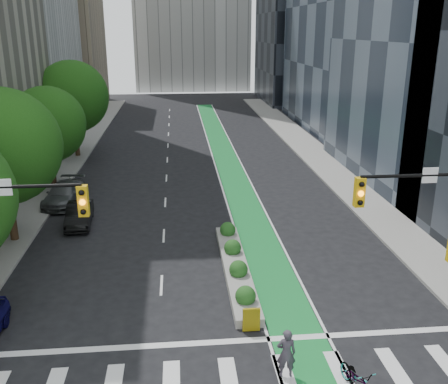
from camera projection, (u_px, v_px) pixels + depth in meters
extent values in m
plane|color=black|center=(226.00, 361.00, 18.35)|extent=(160.00, 160.00, 0.00)
cube|color=gray|center=(53.00, 177.00, 40.89)|extent=(3.60, 90.00, 0.15)
cube|color=gray|center=(333.00, 169.00, 43.05)|extent=(3.60, 90.00, 0.15)
cube|color=#167B33|center=(226.00, 158.00, 46.99)|extent=(2.20, 70.00, 0.01)
cube|color=tan|center=(50.00, 19.00, 74.88)|extent=(14.00, 16.00, 26.00)
cube|color=black|center=(308.00, 13.00, 80.12)|extent=(14.00, 18.00, 28.00)
cylinder|color=black|center=(9.00, 200.00, 27.91)|extent=(0.44, 0.44, 5.04)
sphere|color=#194A0F|center=(2.00, 147.00, 26.95)|extent=(6.40, 6.40, 6.40)
cylinder|color=black|center=(51.00, 160.00, 37.45)|extent=(0.44, 0.44, 4.48)
sphere|color=#194A0F|center=(47.00, 124.00, 36.60)|extent=(5.60, 5.60, 5.60)
cylinder|color=black|center=(76.00, 130.00, 46.80)|extent=(0.44, 0.44, 5.15)
sphere|color=#194A0F|center=(72.00, 97.00, 45.83)|extent=(6.60, 6.60, 6.60)
cube|color=gold|center=(83.00, 201.00, 16.44)|extent=(0.34, 0.28, 1.05)
sphere|color=orange|center=(82.00, 202.00, 16.29)|extent=(0.20, 0.20, 0.20)
cube|color=white|center=(3.00, 187.00, 16.02)|extent=(0.55, 0.04, 0.55)
cylinder|color=black|center=(437.00, 175.00, 17.38)|extent=(5.50, 0.12, 0.12)
cube|color=gold|center=(359.00, 192.00, 17.30)|extent=(0.34, 0.28, 1.05)
sphere|color=orange|center=(361.00, 194.00, 17.15)|extent=(0.20, 0.20, 0.20)
cube|color=white|center=(430.00, 175.00, 17.33)|extent=(0.55, 0.04, 0.55)
cube|color=gray|center=(236.00, 268.00, 25.02)|extent=(1.20, 10.00, 0.40)
cube|color=yellow|center=(251.00, 320.00, 19.99)|extent=(0.70, 0.12, 1.00)
sphere|color=#194C19|center=(246.00, 296.00, 21.57)|extent=(0.90, 0.90, 0.90)
sphere|color=#194C19|center=(238.00, 269.00, 23.93)|extent=(0.90, 0.90, 0.90)
sphere|color=#194C19|center=(233.00, 248.00, 26.29)|extent=(0.90, 0.90, 0.90)
sphere|color=#194C19|center=(228.00, 230.00, 28.66)|extent=(0.90, 0.90, 0.90)
imported|color=gray|center=(357.00, 379.00, 16.68)|extent=(1.09, 2.04, 1.02)
imported|color=#3D3641|center=(286.00, 353.00, 17.30)|extent=(0.71, 0.49, 1.87)
imported|color=black|center=(79.00, 214.00, 30.94)|extent=(1.73, 4.21, 1.36)
imported|color=#525557|center=(64.00, 194.00, 34.68)|extent=(2.54, 5.20, 1.46)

